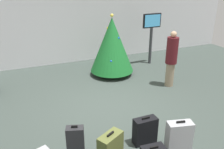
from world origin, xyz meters
name	(u,v)px	position (x,y,z in m)	size (l,w,h in m)	color
ground_plane	(110,109)	(0.00, 0.00, 0.00)	(16.00, 16.00, 0.00)	#38423D
back_wall	(68,29)	(0.00, 4.45, 1.41)	(16.00, 0.20, 2.83)	silver
holiday_tree	(112,45)	(1.06, 2.34, 1.14)	(1.58, 1.58, 2.23)	#4C3319
flight_info_kiosk	(152,30)	(3.03, 2.87, 1.43)	(0.82, 0.14, 2.07)	#333338
traveller_0	(171,58)	(2.40, 0.65, 0.96)	(0.48, 0.48, 1.83)	gray
suitcase_2	(145,131)	(0.12, -1.61, 0.30)	(0.51, 0.23, 0.63)	black
suitcase_3	(110,149)	(-0.79, -1.86, 0.31)	(0.56, 0.45, 0.66)	#59602D
suitcase_5	(179,138)	(0.54, -2.18, 0.37)	(0.54, 0.35, 0.77)	#9EA0A5
suitcase_8	(76,146)	(-1.39, -1.62, 0.40)	(0.36, 0.28, 0.84)	#232326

